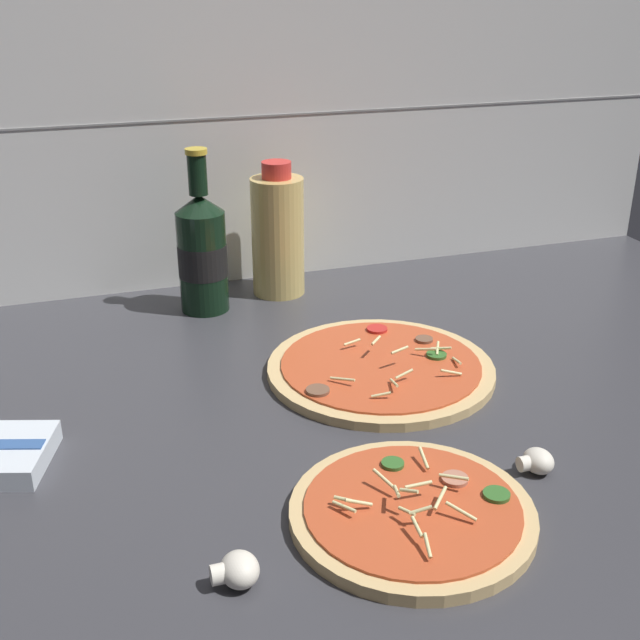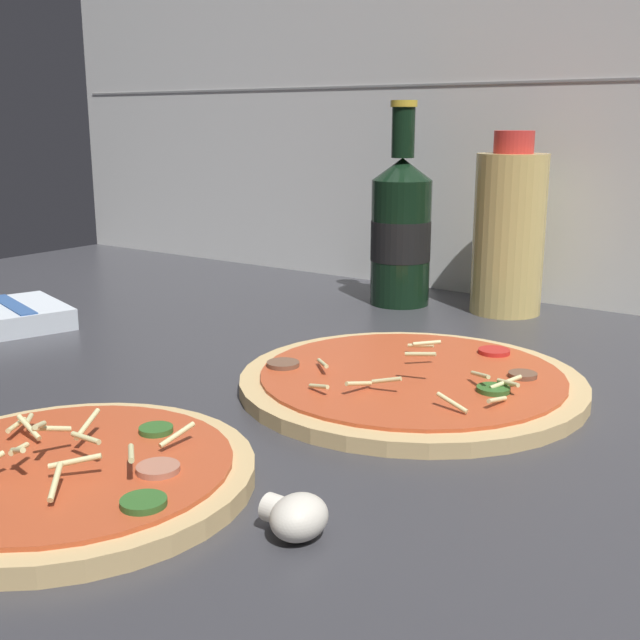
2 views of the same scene
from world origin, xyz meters
TOP-DOWN VIEW (x-y plane):
  - counter_slab at (0.00, 0.00)cm, footprint 160.00×90.00cm
  - tile_backsplash at (0.00, 45.50)cm, footprint 160.00×1.13cm
  - pizza_near at (1.69, -24.52)cm, footprint 24.00×24.00cm
  - pizza_far at (10.36, 4.95)cm, footprint 30.00×30.00cm
  - beer_bottle at (-7.55, 33.93)cm, footprint 7.58×7.58cm
  - oil_bottle at (5.38, 37.28)cm, footprint 8.50×8.50cm
  - mushroom_right at (17.53, -21.27)cm, footprint 3.86×3.67cm
  - dish_towel at (-37.79, -1.65)cm, footprint 15.17×13.69cm

SIDE VIEW (x-z plane):
  - counter_slab at x=0.00cm, z-range 0.00..2.50cm
  - pizza_far at x=10.36cm, z-range 1.10..5.42cm
  - pizza_near at x=1.69cm, z-range 0.96..5.65cm
  - dish_towel at x=-37.79cm, z-range 2.43..4.99cm
  - mushroom_right at x=17.53cm, z-range 2.50..5.07cm
  - beer_bottle at x=-7.55cm, z-range -0.61..24.65cm
  - oil_bottle at x=5.38cm, z-range 1.63..23.36cm
  - tile_backsplash at x=0.00cm, z-range 0.00..60.00cm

